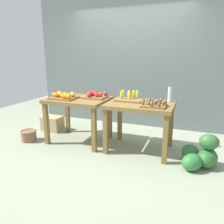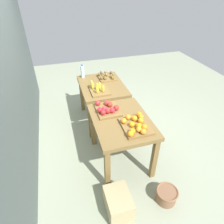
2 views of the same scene
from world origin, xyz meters
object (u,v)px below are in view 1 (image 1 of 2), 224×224
Objects in this scene: display_table_left at (79,105)px; banana_crate at (129,98)px; apple_bin at (95,95)px; orange_bin at (64,96)px; watermelon_pile at (200,155)px; display_table_right at (140,110)px; water_bottle at (170,94)px; kiwi_bin at (154,104)px; cardboard_produce_box at (52,123)px; wicker_basket at (29,135)px.

display_table_left is 0.92m from banana_crate.
display_table_left is at bearing -151.48° from apple_bin.
apple_bin is (0.47, 0.27, 0.00)m from orange_bin.
apple_bin is at bearing 28.52° from display_table_left.
banana_crate reaches higher than watermelon_pile.
watermelon_pile is (0.94, -0.24, -0.51)m from display_table_right.
water_bottle is (1.75, 0.41, 0.08)m from orange_bin.
watermelon_pile is at bearing -11.77° from apple_bin.
water_bottle is at bearing 14.83° from banana_crate.
display_table_left is at bearing -172.58° from banana_crate.
kiwi_bin reaches higher than display_table_left.
banana_crate is at bearing -6.11° from cardboard_produce_box.
cardboard_produce_box is at bearing 144.28° from orange_bin.
wicker_basket is (-1.12, -0.49, -0.73)m from apple_bin.
display_table_left is 1.00× the size of display_table_right.
display_table_left is 3.62× the size of wicker_basket.
banana_crate is 1.38m from watermelon_pile.
banana_crate is at bearing 14.82° from wicker_basket.
wicker_basket is (-0.87, -0.35, -0.57)m from display_table_left.
display_table_left is 0.33m from apple_bin.
watermelon_pile is at bearing -6.59° from display_table_left.
water_bottle reaches higher than banana_crate.
wicker_basket is at bearing -161.03° from orange_bin.
display_table_right is at bearing 165.77° from watermelon_pile.
cardboard_produce_box is at bearing 85.22° from wicker_basket.
apple_bin reaches higher than display_table_left.
orange_bin is 1.57× the size of wicker_basket.
water_bottle is (1.54, 0.29, 0.24)m from display_table_left.
banana_crate reaches higher than kiwi_bin.
cardboard_produce_box is (-1.71, 0.18, -0.69)m from banana_crate.
kiwi_bin is 1.28× the size of wicker_basket.
display_table_right is at bearing -145.48° from water_bottle.
display_table_right reaches higher than cardboard_produce_box.
orange_bin is at bearing 18.97° from wicker_basket.
cardboard_produce_box is at bearing 179.65° from water_bottle.
display_table_left reaches higher than watermelon_pile.
banana_crate reaches higher than wicker_basket.
banana_crate is 1.66× the size of water_bottle.
apple_bin is 1.15m from kiwi_bin.
apple_bin reaches higher than watermelon_pile.
display_table_right is 0.33m from kiwi_bin.
apple_bin is 1.00× the size of cardboard_produce_box.
kiwi_bin is 2.32m from cardboard_produce_box.
display_table_right reaches higher than wicker_basket.
water_bottle is 0.39× the size of watermelon_pile.
display_table_right is 1.09m from watermelon_pile.
water_bottle reaches higher than display_table_left.
display_table_left is 0.30m from orange_bin.
water_bottle reaches higher than apple_bin.
watermelon_pile is (2.27, -0.11, -0.67)m from orange_bin.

